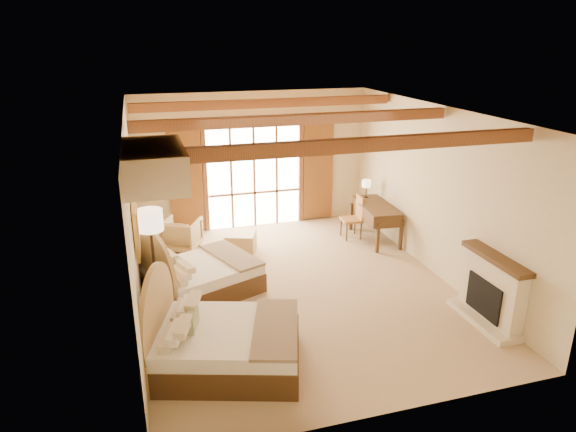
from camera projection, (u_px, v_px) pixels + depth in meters
name	position (u px, v px, depth m)	size (l,w,h in m)	color
floor	(297.00, 287.00, 9.44)	(7.00, 7.00, 0.00)	tan
wall_back	(253.00, 160.00, 12.08)	(5.50, 5.50, 0.00)	beige
wall_left	(133.00, 220.00, 8.18)	(7.00, 7.00, 0.00)	beige
wall_right	(437.00, 192.00, 9.64)	(7.00, 7.00, 0.00)	beige
ceiling	(298.00, 112.00, 8.38)	(7.00, 7.00, 0.00)	#A9712F
ceiling_beams	(298.00, 119.00, 8.42)	(5.39, 4.60, 0.18)	#98542F
french_doors	(254.00, 175.00, 12.14)	(3.95, 0.08, 2.60)	white
fireplace	(490.00, 293.00, 8.15)	(0.46, 1.40, 1.16)	beige
painting	(136.00, 227.00, 7.46)	(0.06, 0.95, 0.75)	#ECBF54
canopy_valance	(154.00, 165.00, 6.01)	(0.70, 1.40, 0.45)	beige
bed_near	(216.00, 342.00, 7.05)	(2.42, 2.03, 1.32)	#4E2D19
bed_far	(195.00, 275.00, 9.11)	(2.31, 1.96, 1.21)	#4E2D19
nightstand	(163.00, 323.00, 7.75)	(0.47, 0.47, 0.56)	#4E2D19
floor_lamp	(151.00, 227.00, 7.88)	(0.40, 0.40, 1.88)	#36261C
armchair	(181.00, 234.00, 11.03)	(0.74, 0.76, 0.69)	tan
ottoman	(241.00, 242.00, 10.92)	(0.60, 0.60, 0.44)	tan
desk	(375.00, 221.00, 11.54)	(0.81, 1.59, 0.83)	#4E2D19
desk_chair	(352.00, 225.00, 11.69)	(0.47, 0.47, 0.98)	#B67646
desk_lamp	(367.00, 184.00, 11.81)	(0.21, 0.21, 0.42)	#36261C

